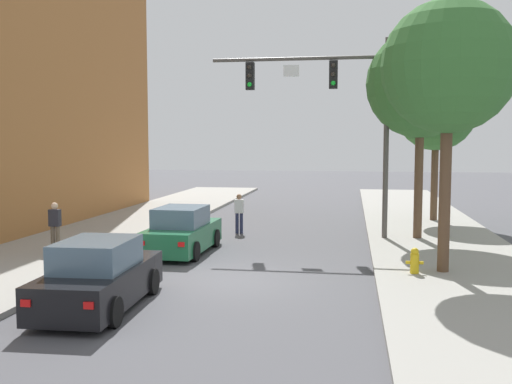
% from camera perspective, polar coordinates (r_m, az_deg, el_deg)
% --- Properties ---
extents(ground_plane, '(120.00, 120.00, 0.00)m').
position_cam_1_polar(ground_plane, '(16.17, -2.81, -8.63)').
color(ground_plane, '#4C4C51').
extents(sidewalk_left, '(5.00, 60.00, 0.15)m').
position_cam_1_polar(sidewalk_left, '(18.61, -22.94, -6.98)').
color(sidewalk_left, '#99968E').
rests_on(sidewalk_left, ground).
extents(sidewalk_right, '(5.00, 60.00, 0.15)m').
position_cam_1_polar(sidewalk_right, '(16.12, 20.68, -8.71)').
color(sidewalk_right, '#99968E').
rests_on(sidewalk_right, ground).
extents(traffic_signal_mast, '(6.76, 0.38, 7.50)m').
position_cam_1_polar(traffic_signal_mast, '(22.52, 7.79, 8.87)').
color(traffic_signal_mast, '#514C47').
rests_on(traffic_signal_mast, sidewalk_right).
extents(car_lead_green, '(1.91, 4.27, 1.60)m').
position_cam_1_polar(car_lead_green, '(20.01, -7.24, -3.92)').
color(car_lead_green, '#1E663D').
rests_on(car_lead_green, ground).
extents(car_following_black, '(1.96, 4.30, 1.60)m').
position_cam_1_polar(car_following_black, '(13.82, -15.11, -8.07)').
color(car_following_black, black).
rests_on(car_following_black, ground).
extents(pedestrian_sidewalk_left_walker, '(0.36, 0.22, 1.64)m').
position_cam_1_polar(pedestrian_sidewalk_left_walker, '(20.44, -19.10, -3.01)').
color(pedestrian_sidewalk_left_walker, brown).
rests_on(pedestrian_sidewalk_left_walker, sidewalk_left).
extents(pedestrian_crossing_road, '(0.36, 0.22, 1.64)m').
position_cam_1_polar(pedestrian_crossing_road, '(24.10, -1.66, -1.92)').
color(pedestrian_crossing_road, '#232847').
rests_on(pedestrian_crossing_road, ground).
extents(fire_hydrant, '(0.48, 0.24, 0.72)m').
position_cam_1_polar(fire_hydrant, '(16.81, 15.28, -6.51)').
color(fire_hydrant, gold).
rests_on(fire_hydrant, sidewalk_right).
extents(street_tree_nearest, '(3.68, 3.68, 7.54)m').
position_cam_1_polar(street_tree_nearest, '(17.11, 18.34, 11.49)').
color(street_tree_nearest, brown).
rests_on(street_tree_nearest, sidewalk_right).
extents(street_tree_second, '(4.05, 4.05, 7.83)m').
position_cam_1_polar(street_tree_second, '(22.85, 15.86, 10.12)').
color(street_tree_second, brown).
rests_on(street_tree_second, sidewalk_right).
extents(street_tree_third, '(3.64, 3.64, 6.87)m').
position_cam_1_polar(street_tree_third, '(28.24, 17.24, 7.54)').
color(street_tree_third, brown).
rests_on(street_tree_third, sidewalk_right).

